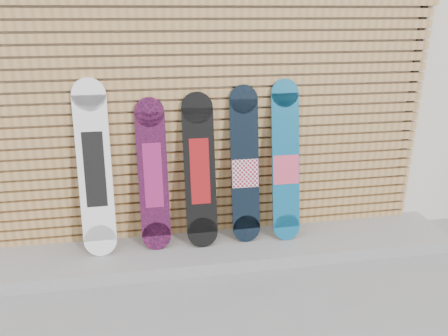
{
  "coord_description": "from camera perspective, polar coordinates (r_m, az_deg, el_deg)",
  "views": [
    {
      "loc": [
        -0.67,
        -2.91,
        2.2
      ],
      "look_at": [
        -0.04,
        0.75,
        0.85
      ],
      "focal_mm": 35.0,
      "sensor_mm": 36.0,
      "label": 1
    }
  ],
  "objects": [
    {
      "name": "snowboard_3",
      "position": [
        4.04,
        2.75,
        0.19
      ],
      "size": [
        0.26,
        0.29,
        1.45
      ],
      "color": "black",
      "rests_on": "concrete_step"
    },
    {
      "name": "ground",
      "position": [
        3.71,
        2.72,
        -16.43
      ],
      "size": [
        80.0,
        80.0,
        0.0
      ],
      "primitive_type": "plane",
      "color": "gray",
      "rests_on": "ground"
    },
    {
      "name": "slat_wall",
      "position": [
        4.04,
        -2.06,
        5.75
      ],
      "size": [
        4.26,
        0.08,
        2.29
      ],
      "color": "#B08049",
      "rests_on": "ground"
    },
    {
      "name": "concrete_step",
      "position": [
        4.21,
        -1.31,
        -10.57
      ],
      "size": [
        4.6,
        0.7,
        0.12
      ],
      "primitive_type": "cube",
      "color": "gray",
      "rests_on": "ground"
    },
    {
      "name": "building",
      "position": [
        6.53,
        0.6,
        16.48
      ],
      "size": [
        12.0,
        5.0,
        3.6
      ],
      "primitive_type": "cube",
      "color": "beige",
      "rests_on": "ground"
    },
    {
      "name": "snowboard_1",
      "position": [
        3.96,
        -9.25,
        -0.95
      ],
      "size": [
        0.26,
        0.29,
        1.37
      ],
      "color": "black",
      "rests_on": "concrete_step"
    },
    {
      "name": "snowboard_2",
      "position": [
        3.97,
        -3.18,
        -0.42
      ],
      "size": [
        0.28,
        0.32,
        1.4
      ],
      "color": "black",
      "rests_on": "concrete_step"
    },
    {
      "name": "snowboard_4",
      "position": [
        4.11,
        8.05,
        0.7
      ],
      "size": [
        0.26,
        0.32,
        1.5
      ],
      "color": "#0E5A87",
      "rests_on": "concrete_step"
    },
    {
      "name": "snowboard_0",
      "position": [
        3.95,
        -16.53,
        -0.19
      ],
      "size": [
        0.29,
        0.31,
        1.55
      ],
      "color": "white",
      "rests_on": "concrete_step"
    }
  ]
}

